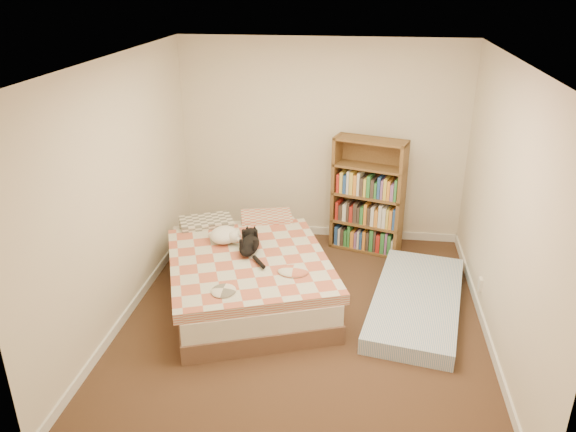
# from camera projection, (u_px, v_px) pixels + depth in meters

# --- Properties ---
(room) EXTENTS (3.51, 4.01, 2.51)m
(room) POSITION_uv_depth(u_px,v_px,m) (305.00, 208.00, 5.10)
(room) COLOR #3F241B
(room) RESTS_ON ground
(bed) EXTENTS (2.13, 2.51, 0.57)m
(bed) POSITION_uv_depth(u_px,v_px,m) (248.00, 272.00, 5.93)
(bed) COLOR brown
(bed) RESTS_ON room
(bookshelf) EXTENTS (0.93, 0.53, 1.41)m
(bookshelf) POSITION_uv_depth(u_px,v_px,m) (367.00, 209.00, 6.81)
(bookshelf) COLOR brown
(bookshelf) RESTS_ON room
(floor_mattress) EXTENTS (1.15, 1.98, 0.17)m
(floor_mattress) POSITION_uv_depth(u_px,v_px,m) (416.00, 302.00, 5.71)
(floor_mattress) COLOR #7DA5D1
(floor_mattress) RESTS_ON room
(black_cat) EXTENTS (0.27, 0.74, 0.17)m
(black_cat) POSITION_uv_depth(u_px,v_px,m) (250.00, 243.00, 5.81)
(black_cat) COLOR black
(black_cat) RESTS_ON bed
(white_dog) EXTENTS (0.39, 0.41, 0.16)m
(white_dog) POSITION_uv_depth(u_px,v_px,m) (225.00, 235.00, 5.97)
(white_dog) COLOR white
(white_dog) RESTS_ON bed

